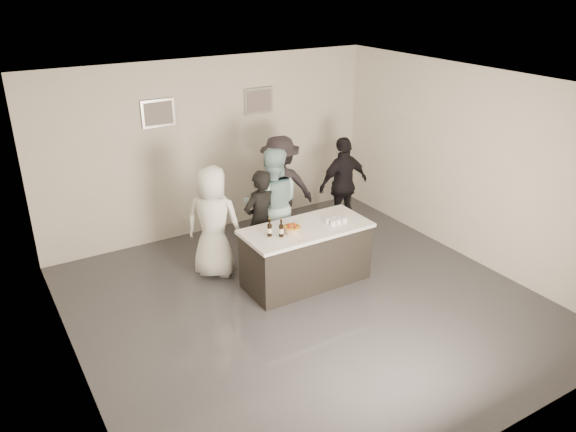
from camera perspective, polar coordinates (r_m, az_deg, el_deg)
The scene contains 19 objects.
floor at distance 7.91m, azimuth 1.90°, elevation -8.91°, with size 6.00×6.00×0.00m, color #3D3D42.
ceiling at distance 6.79m, azimuth 2.24°, elevation 12.97°, with size 6.00×6.00×0.00m, color white.
wall_back at distance 9.72m, azimuth -7.71°, elevation 6.95°, with size 6.00×0.04×3.00m, color silver.
wall_front at distance 5.26m, azimuth 20.46°, elevation -9.61°, with size 6.00×0.04×3.00m, color silver.
wall_left at distance 6.25m, azimuth -21.74°, elevation -4.34°, with size 0.04×6.00×3.00m, color silver.
wall_right at distance 9.12m, azimuth 18.12°, elevation 4.85°, with size 0.04×6.00×3.00m, color silver.
picture_left at distance 9.21m, azimuth -13.06°, elevation 10.14°, with size 0.54×0.04×0.44m, color #B2B2B7.
picture_right at distance 9.90m, azimuth -3.01°, elevation 11.62°, with size 0.54×0.04×0.44m, color #B2B2B7.
bar_counter at distance 8.21m, azimuth 1.84°, elevation -3.97°, with size 1.86×0.86×0.90m, color white.
cake at distance 7.84m, azimuth 0.41°, elevation -1.41°, with size 0.24×0.24×0.08m, color orange.
beer_bottle_a at distance 7.69m, azimuth -1.89°, elevation -1.16°, with size 0.07×0.07×0.26m, color black.
beer_bottle_b at distance 7.68m, azimuth -0.70°, elevation -1.20°, with size 0.07×0.07×0.26m, color black.
tumbler_cluster at distance 8.16m, azimuth 4.93°, elevation -0.42°, with size 0.30×0.19×0.08m, color gold.
candles at distance 7.59m, azimuth 1.45°, elevation -2.56°, with size 0.24×0.08×0.01m, color pink.
person_main_black at distance 8.45m, azimuth -2.82°, elevation -0.50°, with size 0.59×0.39×1.61m, color black.
person_main_blue at distance 8.69m, azimuth -1.60°, elevation 1.09°, with size 0.90×0.70×1.85m, color #9CC7CC.
person_guest_left at distance 8.34m, azimuth -7.58°, elevation -0.63°, with size 0.84×0.54×1.71m, color white.
person_guest_right at distance 9.83m, azimuth 5.65°, elevation 3.23°, with size 0.99×0.41×1.69m, color black.
person_guest_back at distance 9.45m, azimuth -0.81°, elevation 2.83°, with size 1.16×0.67×1.80m, color black.
Camera 1 is at (-3.67, -5.57, 4.25)m, focal length 35.00 mm.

